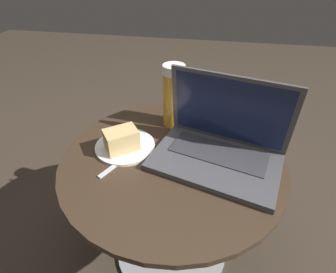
# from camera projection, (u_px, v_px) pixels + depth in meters

# --- Properties ---
(ground_plane) EXTENTS (6.00, 6.00, 0.00)m
(ground_plane) POSITION_uv_depth(u_px,v_px,m) (171.00, 247.00, 1.06)
(ground_plane) COLOR #382D23
(table) EXTENTS (0.66, 0.66, 0.48)m
(table) POSITION_uv_depth(u_px,v_px,m) (172.00, 193.00, 0.87)
(table) COLOR #9E9EA3
(table) RESTS_ON ground_plane
(laptop) EXTENTS (0.40, 0.31, 0.24)m
(laptop) POSITION_uv_depth(u_px,v_px,m) (220.00, 144.00, 0.75)
(laptop) COLOR #47474C
(laptop) RESTS_ON table
(beer_glass) EXTENTS (0.07, 0.07, 0.21)m
(beer_glass) POSITION_uv_depth(u_px,v_px,m) (174.00, 96.00, 0.87)
(beer_glass) COLOR gold
(beer_glass) RESTS_ON table
(snack_plate) EXTENTS (0.19, 0.19, 0.07)m
(snack_plate) POSITION_uv_depth(u_px,v_px,m) (123.00, 142.00, 0.80)
(snack_plate) COLOR white
(snack_plate) RESTS_ON table
(fork) EXTENTS (0.09, 0.17, 0.01)m
(fork) POSITION_uv_depth(u_px,v_px,m) (125.00, 158.00, 0.77)
(fork) COLOR silver
(fork) RESTS_ON table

